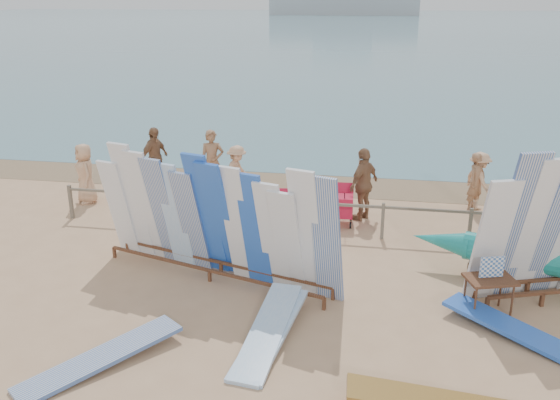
% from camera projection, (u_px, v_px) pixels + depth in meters
% --- Properties ---
extents(ground, '(160.00, 160.00, 0.00)m').
position_uv_depth(ground, '(277.00, 290.00, 11.74)').
color(ground, tan).
rests_on(ground, ground).
extents(ocean, '(320.00, 240.00, 0.02)m').
position_uv_depth(ocean, '(381.00, 22.00, 130.89)').
color(ocean, slate).
rests_on(ocean, ground).
extents(wet_sand_strip, '(40.00, 2.60, 0.01)m').
position_uv_depth(wet_sand_strip, '(319.00, 183.00, 18.44)').
color(wet_sand_strip, '#7F6547').
rests_on(wet_sand_strip, ground).
extents(fence, '(12.08, 0.08, 0.90)m').
position_uv_depth(fence, '(299.00, 209.00, 14.32)').
color(fence, '#6D6352').
rests_on(fence, ground).
extents(main_surfboard_rack, '(5.39, 2.20, 2.70)m').
position_uv_depth(main_surfboard_rack, '(214.00, 222.00, 11.86)').
color(main_surfboard_rack, brown).
rests_on(main_surfboard_rack, ground).
extents(side_surfboard_rack, '(2.71, 1.53, 3.04)m').
position_uv_depth(side_surfboard_rack, '(543.00, 234.00, 10.89)').
color(side_surfboard_rack, brown).
rests_on(side_surfboard_rack, ground).
extents(vendor_table, '(0.99, 0.82, 1.13)m').
position_uv_depth(vendor_table, '(488.00, 294.00, 10.76)').
color(vendor_table, brown).
rests_on(vendor_table, ground).
extents(flat_board_e, '(2.08, 2.49, 0.25)m').
position_uv_depth(flat_board_e, '(102.00, 364.00, 9.35)').
color(flat_board_e, silver).
rests_on(flat_board_e, ground).
extents(flat_board_b, '(0.77, 2.73, 0.37)m').
position_uv_depth(flat_board_b, '(268.00, 339.00, 10.04)').
color(flat_board_b, '#8FBAE5').
rests_on(flat_board_b, ground).
extents(flat_board_d, '(2.48, 2.09, 0.26)m').
position_uv_depth(flat_board_d, '(518.00, 338.00, 10.06)').
color(flat_board_d, blue).
rests_on(flat_board_d, ground).
extents(flat_board_a, '(0.94, 2.75, 0.30)m').
position_uv_depth(flat_board_a, '(271.00, 340.00, 10.02)').
color(flat_board_a, '#8FBAE5').
rests_on(flat_board_a, ground).
extents(beach_chair_left, '(0.58, 0.60, 0.86)m').
position_uv_depth(beach_chair_left, '(281.00, 214.00, 15.11)').
color(beach_chair_left, '#BA1330').
rests_on(beach_chair_left, ground).
extents(beach_chair_right, '(0.72, 0.74, 0.95)m').
position_uv_depth(beach_chair_right, '(321.00, 216.00, 14.89)').
color(beach_chair_right, '#BA1330').
rests_on(beach_chair_right, ground).
extents(stroller, '(0.54, 0.76, 1.01)m').
position_uv_depth(stroller, '(344.00, 209.00, 14.99)').
color(stroller, '#BA1330').
rests_on(stroller, ground).
extents(beachgoer_3, '(0.66, 1.07, 1.54)m').
position_uv_depth(beachgoer_3, '(237.00, 172.00, 16.83)').
color(beachgoer_3, tan).
rests_on(beachgoer_3, ground).
extents(beachgoer_7, '(0.62, 0.65, 1.60)m').
position_uv_depth(beachgoer_7, '(476.00, 182.00, 15.82)').
color(beachgoer_7, '#8C6042').
rests_on(beachgoer_7, ground).
extents(beachgoer_4, '(1.00, 1.20, 1.90)m').
position_uv_depth(beachgoer_4, '(364.00, 184.00, 15.17)').
color(beachgoer_4, '#8C6042').
rests_on(beachgoer_4, ground).
extents(beachgoer_0, '(0.83, 0.88, 1.69)m').
position_uv_depth(beachgoer_0, '(85.00, 173.00, 16.45)').
color(beachgoer_0, tan).
rests_on(beachgoer_0, ground).
extents(beachgoer_extra_1, '(0.82, 1.18, 1.85)m').
position_uv_depth(beachgoer_extra_1, '(155.00, 158.00, 17.73)').
color(beachgoer_extra_1, '#8C6042').
rests_on(beachgoer_extra_1, ground).
extents(beachgoer_1, '(0.76, 0.54, 1.89)m').
position_uv_depth(beachgoer_1, '(212.00, 162.00, 17.18)').
color(beachgoer_1, '#8C6042').
rests_on(beachgoer_1, ground).
extents(beachgoer_9, '(0.82, 1.10, 1.58)m').
position_uv_depth(beachgoer_9, '(479.00, 181.00, 15.97)').
color(beachgoer_9, tan).
rests_on(beachgoer_9, ground).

